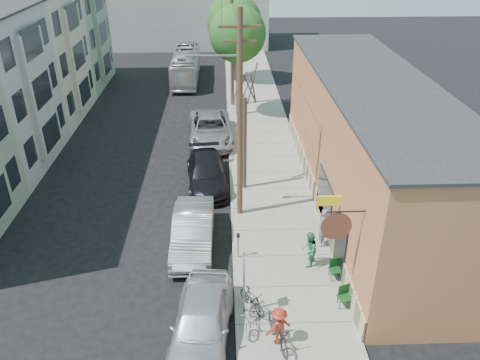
{
  "coord_description": "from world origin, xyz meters",
  "views": [
    {
      "loc": [
        1.71,
        -16.49,
        13.16
      ],
      "look_at": [
        2.49,
        4.59,
        1.5
      ],
      "focal_mm": 35.0,
      "sensor_mm": 36.0,
      "label": 1
    }
  ],
  "objects_px": {
    "sign_post": "(244,277)",
    "patio_chair_a": "(335,270)",
    "parked_bike_b": "(249,315)",
    "cyclist": "(279,326)",
    "tree_leafy_far": "(234,22)",
    "patron_grey": "(323,227)",
    "car_0": "(201,322)",
    "bus": "(186,66)",
    "utility_pole_near": "(239,116)",
    "parking_meter_far": "(233,148)",
    "patio_chair_b": "(344,297)",
    "car_2": "(207,173)",
    "parked_bike_a": "(252,300)",
    "parking_meter_near": "(238,241)",
    "patron_green": "(309,250)",
    "car_3": "(210,129)",
    "tree_bare": "(245,144)",
    "tree_leafy_mid": "(237,34)",
    "car_1": "(193,231)"
  },
  "relations": [
    {
      "from": "patron_green",
      "to": "parked_bike_a",
      "type": "height_order",
      "value": "patron_green"
    },
    {
      "from": "utility_pole_near",
      "to": "patio_chair_b",
      "type": "bearing_deg",
      "value": -60.69
    },
    {
      "from": "tree_leafy_far",
      "to": "parked_bike_b",
      "type": "distance_m",
      "value": 30.87
    },
    {
      "from": "sign_post",
      "to": "parked_bike_a",
      "type": "xyz_separation_m",
      "value": [
        0.31,
        0.09,
        -1.21
      ]
    },
    {
      "from": "tree_bare",
      "to": "tree_leafy_far",
      "type": "xyz_separation_m",
      "value": [
        0.0,
        20.27,
        2.62
      ]
    },
    {
      "from": "cyclist",
      "to": "car_2",
      "type": "relative_size",
      "value": 0.28
    },
    {
      "from": "patron_grey",
      "to": "parked_bike_b",
      "type": "height_order",
      "value": "patron_grey"
    },
    {
      "from": "car_0",
      "to": "bus",
      "type": "distance_m",
      "value": 31.79
    },
    {
      "from": "patio_chair_b",
      "to": "cyclist",
      "type": "xyz_separation_m",
      "value": [
        -2.71,
        -1.66,
        0.32
      ]
    },
    {
      "from": "utility_pole_near",
      "to": "sign_post",
      "type": "bearing_deg",
      "value": -90.33
    },
    {
      "from": "tree_bare",
      "to": "patron_green",
      "type": "xyz_separation_m",
      "value": [
        2.44,
        -6.89,
        -1.8
      ]
    },
    {
      "from": "utility_pole_near",
      "to": "car_0",
      "type": "relative_size",
      "value": 2.0
    },
    {
      "from": "parking_meter_near",
      "to": "bus",
      "type": "bearing_deg",
      "value": 98.38
    },
    {
      "from": "parked_bike_b",
      "to": "patron_grey",
      "type": "bearing_deg",
      "value": 57.34
    },
    {
      "from": "patron_grey",
      "to": "bus",
      "type": "relative_size",
      "value": 0.2
    },
    {
      "from": "tree_bare",
      "to": "tree_leafy_far",
      "type": "distance_m",
      "value": 20.44
    },
    {
      "from": "parked_bike_b",
      "to": "car_1",
      "type": "bearing_deg",
      "value": 118.53
    },
    {
      "from": "parked_bike_a",
      "to": "car_2",
      "type": "height_order",
      "value": "car_2"
    },
    {
      "from": "tree_leafy_mid",
      "to": "car_1",
      "type": "distance_m",
      "value": 17.58
    },
    {
      "from": "patio_chair_a",
      "to": "patron_grey",
      "type": "xyz_separation_m",
      "value": [
        -0.12,
        2.33,
        0.51
      ]
    },
    {
      "from": "parking_meter_far",
      "to": "car_3",
      "type": "relative_size",
      "value": 0.2
    },
    {
      "from": "sign_post",
      "to": "utility_pole_near",
      "type": "distance_m",
      "value": 7.78
    },
    {
      "from": "parked_bike_b",
      "to": "car_2",
      "type": "relative_size",
      "value": 0.34
    },
    {
      "from": "parking_meter_far",
      "to": "patio_chair_b",
      "type": "bearing_deg",
      "value": -72.88
    },
    {
      "from": "tree_leafy_mid",
      "to": "parked_bike_a",
      "type": "bearing_deg",
      "value": -90.39
    },
    {
      "from": "parking_meter_far",
      "to": "tree_bare",
      "type": "distance_m",
      "value": 3.9
    },
    {
      "from": "utility_pole_near",
      "to": "car_3",
      "type": "height_order",
      "value": "utility_pole_near"
    },
    {
      "from": "tree_leafy_far",
      "to": "patron_grey",
      "type": "xyz_separation_m",
      "value": [
        3.28,
        -25.74,
        -4.28
      ]
    },
    {
      "from": "tree_leafy_mid",
      "to": "parked_bike_b",
      "type": "xyz_separation_m",
      "value": [
        -0.28,
        -21.63,
        -5.56
      ]
    },
    {
      "from": "patio_chair_a",
      "to": "parked_bike_a",
      "type": "height_order",
      "value": "parked_bike_a"
    },
    {
      "from": "parking_meter_near",
      "to": "car_0",
      "type": "distance_m",
      "value": 4.71
    },
    {
      "from": "patio_chair_a",
      "to": "car_3",
      "type": "height_order",
      "value": "car_3"
    },
    {
      "from": "parked_bike_a",
      "to": "tree_leafy_far",
      "type": "bearing_deg",
      "value": 56.86
    },
    {
      "from": "patio_chair_a",
      "to": "patio_chair_b",
      "type": "relative_size",
      "value": 1.0
    },
    {
      "from": "patio_chair_b",
      "to": "car_1",
      "type": "distance_m",
      "value": 7.34
    },
    {
      "from": "parked_bike_b",
      "to": "cyclist",
      "type": "bearing_deg",
      "value": -36.46
    },
    {
      "from": "utility_pole_near",
      "to": "tree_leafy_far",
      "type": "bearing_deg",
      "value": 88.97
    },
    {
      "from": "tree_leafy_mid",
      "to": "car_1",
      "type": "height_order",
      "value": "tree_leafy_mid"
    },
    {
      "from": "tree_leafy_far",
      "to": "cyclist",
      "type": "height_order",
      "value": "tree_leafy_far"
    },
    {
      "from": "utility_pole_near",
      "to": "tree_leafy_mid",
      "type": "relative_size",
      "value": 1.24
    },
    {
      "from": "parking_meter_far",
      "to": "car_0",
      "type": "distance_m",
      "value": 14.2
    },
    {
      "from": "utility_pole_near",
      "to": "patron_grey",
      "type": "bearing_deg",
      "value": -37.65
    },
    {
      "from": "sign_post",
      "to": "patio_chair_a",
      "type": "relative_size",
      "value": 3.18
    },
    {
      "from": "tree_leafy_mid",
      "to": "patron_green",
      "type": "distance_m",
      "value": 19.17
    },
    {
      "from": "car_2",
      "to": "sign_post",
      "type": "bearing_deg",
      "value": -85.72
    },
    {
      "from": "parking_meter_near",
      "to": "parked_bike_a",
      "type": "height_order",
      "value": "parking_meter_near"
    },
    {
      "from": "parked_bike_b",
      "to": "bus",
      "type": "xyz_separation_m",
      "value": [
        -4.27,
        31.2,
        0.71
      ]
    },
    {
      "from": "cyclist",
      "to": "car_2",
      "type": "xyz_separation_m",
      "value": [
        -2.78,
        11.62,
        -0.13
      ]
    },
    {
      "from": "utility_pole_near",
      "to": "parked_bike_a",
      "type": "relative_size",
      "value": 6.42
    },
    {
      "from": "tree_leafy_far",
      "to": "utility_pole_near",
      "type": "bearing_deg",
      "value": -91.03
    }
  ]
}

